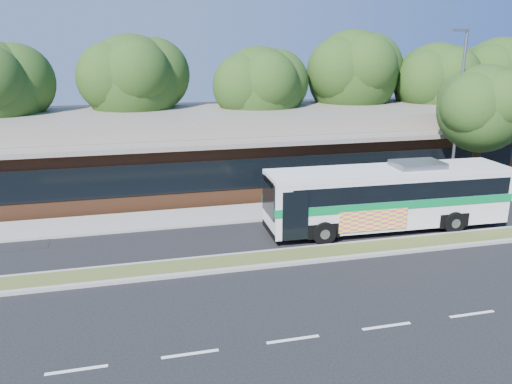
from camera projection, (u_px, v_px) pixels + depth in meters
ground at (326, 261)px, 19.89m from camera, size 120.00×120.00×0.00m
median_strip at (321, 253)px, 20.43m from camera, size 26.00×1.10×0.15m
sidewalk at (280, 210)px, 25.84m from camera, size 44.00×2.60×0.12m
plaza_building at (251, 147)px, 31.40m from camera, size 33.20×11.20×4.45m
lamp_post at (458, 112)px, 26.30m from camera, size 0.93×0.18×9.07m
tree_bg_b at (139, 80)px, 31.71m from camera, size 6.69×6.00×9.00m
tree_bg_c at (264, 88)px, 32.75m from camera, size 6.24×5.60×8.26m
tree_bg_d at (357, 73)px, 35.08m from camera, size 6.91×6.20×9.37m
tree_bg_e at (440, 82)px, 35.69m from camera, size 6.47×5.80×8.50m
tree_bg_f at (503, 76)px, 37.92m from camera, size 6.69×6.00×8.92m
transit_bus at (388, 193)px, 22.88m from camera, size 11.34×2.85×3.17m
sidewalk_tree at (486, 106)px, 26.70m from camera, size 5.19×4.66×7.35m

